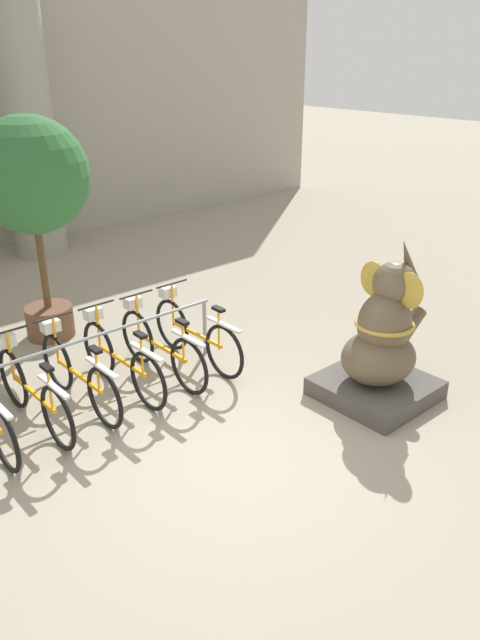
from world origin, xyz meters
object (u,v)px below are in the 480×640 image
Objects in this scene: bicycle_2 at (78,374)px; bicycle_4 at (160,346)px; potted_tree at (32,184)px; bicycle_3 at (120,359)px; bicycle_5 at (195,333)px; bicycle_1 at (32,391)px; elephant_statue at (382,347)px.

bicycle_2 is 1.11m from bicycle_4.
bicycle_3 is at bearing -91.54° from potted_tree.
bicycle_4 is (0.56, -0.02, 0.00)m from bicycle_3.
potted_tree is at bearing 103.98° from bicycle_4.
bicycle_2 is 2.73m from potted_tree.
bicycle_2 is 1.00× the size of bicycle_3.
bicycle_5 is (1.67, -0.01, 0.00)m from bicycle_2.
bicycle_4 is (1.67, 0.00, 0.00)m from bicycle_1.
potted_tree reaches higher than elephant_statue.
bicycle_1 and bicycle_5 have the same top height.
elephant_statue reaches higher than bicycle_4.
elephant_statue reaches higher than bicycle_5.
elephant_statue is at bearing -32.39° from bicycle_1.
bicycle_5 is (0.56, 0.02, 0.00)m from bicycle_4.
bicycle_1 is 2.93m from potted_tree.
bicycle_3 is at bearing -0.40° from bicycle_2.
bicycle_2 is 3.49m from elephant_statue.
bicycle_5 is 2.87m from potted_tree.
bicycle_5 is at bearing -62.14° from potted_tree.
bicycle_4 is at bearing -1.34° from bicycle_2.
bicycle_3 is (1.11, 0.03, 0.00)m from bicycle_1.
bicycle_2 is 0.95× the size of elephant_statue.
potted_tree is (0.61, 1.99, 1.76)m from bicycle_2.
bicycle_2 and bicycle_4 have the same top height.
bicycle_1 and bicycle_4 have the same top height.
elephant_statue is (2.75, -2.13, 0.23)m from bicycle_2.
potted_tree is at bearing 72.97° from bicycle_2.
bicycle_1 is 3.93m from elephant_statue.
bicycle_4 is at bearing -76.02° from potted_tree.
bicycle_5 is 0.95× the size of elephant_statue.
bicycle_5 is at bearing -0.37° from bicycle_3.
bicycle_3 is at bearing 177.71° from bicycle_4.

